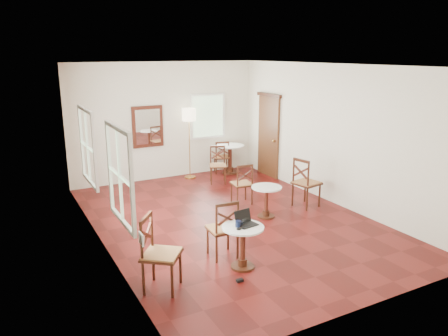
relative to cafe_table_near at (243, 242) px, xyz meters
name	(u,v)px	position (x,y,z in m)	size (l,w,h in m)	color
ground	(231,220)	(0.80, 1.80, -0.42)	(7.00, 7.00, 0.00)	#58110F
room_shell	(222,124)	(0.74, 2.08, 1.47)	(5.02, 7.02, 3.01)	white
cafe_table_near	(243,242)	(0.00, 0.00, 0.00)	(0.64, 0.64, 0.68)	#3F1D0F
cafe_table_mid	(266,198)	(1.50, 1.62, -0.03)	(0.61, 0.61, 0.64)	#3F1D0F
cafe_table_back	(230,156)	(2.45, 4.83, 0.07)	(0.75, 0.75, 0.79)	#3F1D0F
chair_near_a	(223,229)	(-0.09, 0.47, 0.07)	(0.48, 0.48, 0.98)	#3F1D0F
chair_near_b	(160,253)	(-1.33, 0.01, 0.12)	(0.70, 0.70, 1.08)	#3F1D0F
chair_mid_a	(242,184)	(1.49, 2.55, 0.03)	(0.47, 0.47, 0.91)	#3F1D0F
chair_mid_b	(306,183)	(2.59, 1.75, 0.11)	(0.58, 0.58, 1.07)	#3F1D0F
chair_back_a	(222,157)	(2.27, 5.00, 0.03)	(0.53, 0.53, 0.90)	#3F1D0F
chair_back_b	(218,165)	(1.76, 4.22, 0.04)	(0.57, 0.57, 0.93)	#3F1D0F
floor_lamp	(189,119)	(1.31, 4.95, 1.13)	(0.36, 0.36, 1.84)	#BF8C3F
laptop	(245,221)	(0.07, 0.06, 0.31)	(0.33, 0.29, 0.21)	black
mouse	(239,229)	(-0.11, -0.08, 0.28)	(0.09, 0.06, 0.03)	black
navy_mug	(238,224)	(-0.07, 0.03, 0.31)	(0.12, 0.08, 0.10)	black
water_glass	(243,222)	(0.02, 0.02, 0.31)	(0.06, 0.06, 0.11)	white
power_adapter	(240,280)	(-0.26, -0.36, -0.40)	(0.10, 0.06, 0.04)	black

